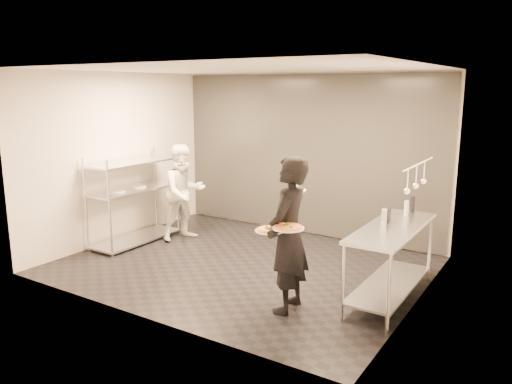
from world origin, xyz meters
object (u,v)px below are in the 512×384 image
Objects in this scene: bottle_clear at (406,208)px; waiter at (288,235)px; bottle_green at (384,218)px; pos_monitor at (387,215)px; bottle_dark at (412,204)px; pizza_plate_far at (288,227)px; prep_counter at (391,250)px; chef at (184,192)px; salad_plate at (295,189)px; pass_rack at (134,197)px; pizza_plate_near at (269,230)px.

waiter is at bearing -119.84° from bottle_clear.
bottle_green is (0.82, 0.85, 0.12)m from waiter.
pos_monitor is 0.65m from bottle_dark.
bottle_dark reaches higher than bottle_green.
waiter is 5.17× the size of pizza_plate_far.
bottle_dark reaches higher than bottle_clear.
waiter is 8.08× the size of bottle_dark.
bottle_dark is (0.13, 0.63, 0.02)m from pos_monitor.
prep_counter is 1.11× the size of chef.
bottle_green reaches higher than pos_monitor.
salad_plate is 1.24m from pos_monitor.
bottle_clear is at bearing -96.77° from bottle_dark.
prep_counter is 1.40m from salad_plate.
chef is 3.75m from bottle_dark.
prep_counter is 9.27× the size of bottle_clear.
pizza_plate_far is 1.59× the size of bottle_green.
salad_plate is 1.79m from bottle_dark.
bottle_clear is (0.89, 1.55, 0.11)m from waiter.
waiter reaches higher than chef.
chef reaches higher than pass_rack.
pizza_plate_far is at bearing 20.96° from waiter.
pizza_plate_near is 0.24m from pizza_plate_far.
bottle_green is 1.13× the size of bottle_clear.
pos_monitor is (0.90, 1.33, 0.01)m from pizza_plate_near.
pass_rack is 8.24× the size of bottle_clear.
pos_monitor is 1.14× the size of bottle_green.
chef is 7.38× the size of bottle_green.
bottle_dark is at bearing 84.41° from bottle_green.
pizza_plate_near is 2.22m from bottle_dark.
salad_plate is 1.15× the size of bottle_dark.
salad_plate is (-0.99, -0.64, 0.76)m from prep_counter.
bottle_clear is at bearing 91.27° from prep_counter.
chef is 3.72m from bottle_clear.
waiter is at bearing -134.48° from pos_monitor.
prep_counter is 0.99× the size of waiter.
bottle_clear is at bearing 60.32° from pizza_plate_near.
pass_rack is at bearing 152.69° from chef.
pizza_plate_near is at bearing -94.24° from salad_plate.
waiter reaches higher than pizza_plate_far.
chef is at bearing 169.92° from bottle_green.
pass_rack is 4.26m from bottle_green.
pizza_plate_far is 1.28m from bottle_green.
pizza_plate_far reaches higher than pizza_plate_near.
bottle_dark is at bearing 69.28° from pos_monitor.
bottle_green is 0.98× the size of bottle_dark.
pizza_plate_near is at bearing -102.89° from chef.
pizza_plate_far is at bearing -124.47° from prep_counter.
bottle_green is 0.70m from bottle_clear.
waiter is 1.36m from pos_monitor.
bottle_clear is at bearing 8.11° from pass_rack.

